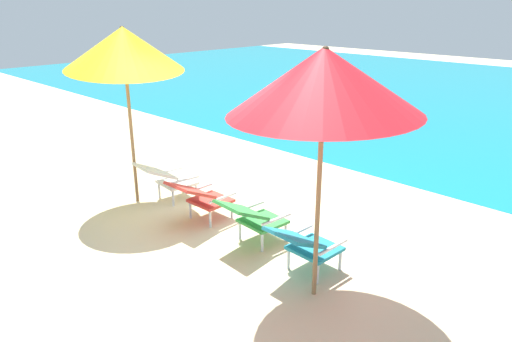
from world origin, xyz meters
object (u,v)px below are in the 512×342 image
Objects in this scene: lounge_chair_near_right at (253,216)px; lounge_chair_far_right at (305,244)px; beach_umbrella_right at (324,82)px; beach_umbrella_left at (124,48)px; lounge_chair_near_left at (201,196)px; lounge_chair_far_left at (167,177)px.

lounge_chair_far_right is at bearing -6.02° from lounge_chair_near_right.
beach_umbrella_right reaches higher than lounge_chair_far_right.
lounge_chair_near_right is 0.95m from lounge_chair_far_right.
beach_umbrella_left is (-3.28, -0.16, 1.96)m from lounge_chair_far_right.
beach_umbrella_left reaches higher than beach_umbrella_right.
beach_umbrella_right is (3.59, -0.06, -0.07)m from beach_umbrella_left.
lounge_chair_far_left is at bearing 173.93° from lounge_chair_near_left.
beach_umbrella_right is at bearing -0.98° from beach_umbrella_left.
lounge_chair_near_left is at bearing -6.07° from lounge_chair_far_left.
beach_umbrella_left is 1.04× the size of beach_umbrella_right.
lounge_chair_near_right is 3.06m from beach_umbrella_left.
lounge_chair_near_left is at bearing 172.66° from beach_umbrella_right.
lounge_chair_far_left is at bearing 41.57° from beach_umbrella_left.
lounge_chair_far_left is 0.34× the size of beach_umbrella_left.
lounge_chair_far_right is (1.94, -0.06, 0.00)m from lounge_chair_near_left.
lounge_chair_near_right is 2.30m from beach_umbrella_right.
lounge_chair_far_right is 0.34× the size of beach_umbrella_right.
lounge_chair_far_left is 1.02× the size of lounge_chair_near_right.
lounge_chair_near_right is 0.34× the size of beach_umbrella_right.
lounge_chair_far_left is 3.76m from beach_umbrella_right.
lounge_chair_far_left and lounge_chair_near_left have the same top height.
lounge_chair_far_left is at bearing 178.01° from lounge_chair_near_right.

